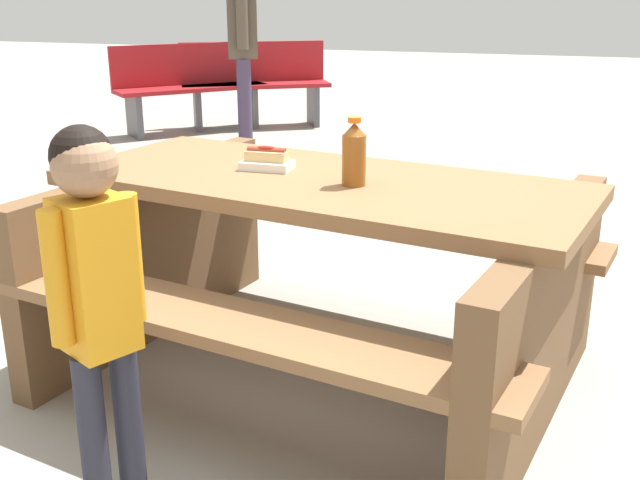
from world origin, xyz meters
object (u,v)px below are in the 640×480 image
(park_bench_near, at_px, (190,86))
(soda_bottle, at_px, (354,154))
(child_in_coat, at_px, (95,277))
(picnic_table, at_px, (320,261))
(park_bench_mid, at_px, (255,82))
(hotdog_tray, at_px, (267,161))
(bystander_adult, at_px, (242,18))

(park_bench_near, bearing_deg, soda_bottle, 123.88)
(child_in_coat, height_order, park_bench_near, child_in_coat)
(picnic_table, bearing_deg, park_bench_near, -56.99)
(soda_bottle, bearing_deg, park_bench_mid, -63.15)
(picnic_table, distance_m, park_bench_mid, 5.40)
(hotdog_tray, height_order, bystander_adult, bystander_adult)
(picnic_table, xyz_separation_m, bystander_adult, (1.96, -3.73, 0.68))
(park_bench_near, bearing_deg, hotdog_tray, 121.28)
(picnic_table, height_order, park_bench_near, park_bench_near)
(picnic_table, relative_size, park_bench_mid, 1.36)
(park_bench_mid, xyz_separation_m, bystander_adult, (-0.39, 1.13, 0.68))
(child_in_coat, bearing_deg, park_bench_mid, -70.27)
(child_in_coat, bearing_deg, soda_bottle, -117.41)
(hotdog_tray, xyz_separation_m, bystander_adult, (1.74, -3.67, 0.34))
(child_in_coat, bearing_deg, hotdog_tray, -94.34)
(picnic_table, relative_size, soda_bottle, 9.02)
(hotdog_tray, relative_size, park_bench_mid, 0.12)
(hotdog_tray, bearing_deg, picnic_table, 165.32)
(soda_bottle, relative_size, child_in_coat, 0.21)
(park_bench_mid, bearing_deg, picnic_table, 115.85)
(child_in_coat, xyz_separation_m, park_bench_mid, (2.06, -5.75, -0.23))
(soda_bottle, distance_m, hotdog_tray, 0.38)
(picnic_table, relative_size, park_bench_near, 1.45)
(picnic_table, height_order, soda_bottle, soda_bottle)
(park_bench_near, bearing_deg, picnic_table, 123.01)
(park_bench_near, relative_size, park_bench_mid, 0.94)
(child_in_coat, distance_m, bystander_adult, 4.93)
(hotdog_tray, distance_m, bystander_adult, 4.08)
(hotdog_tray, relative_size, bystander_adult, 0.11)
(picnic_table, height_order, child_in_coat, child_in_coat)
(child_in_coat, distance_m, park_bench_near, 5.87)
(soda_bottle, height_order, hotdog_tray, soda_bottle)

